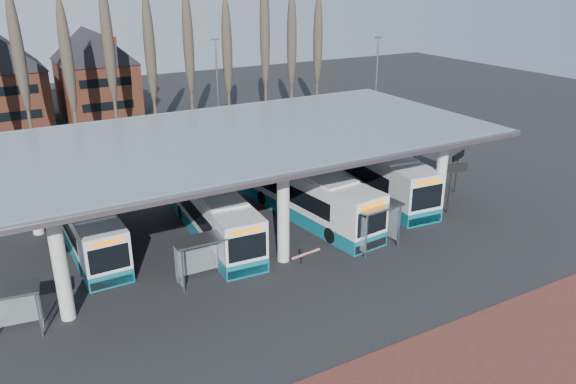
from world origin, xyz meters
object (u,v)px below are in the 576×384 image
bus_0 (86,224)px  bus_3 (372,172)px  shelter_0 (10,301)px  shelter_1 (199,250)px  bus_1 (213,213)px  bus_2 (307,194)px  shelter_2 (375,216)px

bus_0 → bus_3: size_ratio=0.86×
shelter_0 → shelter_1: shelter_1 is taller
bus_3 → bus_1: bearing=-171.1°
bus_0 → shelter_1: (4.47, -7.37, 0.42)m
bus_3 → shelter_1: bearing=-154.7°
bus_2 → shelter_0: bus_2 is taller
shelter_2 → bus_0: bearing=145.7°
bus_1 → shelter_1: 5.82m
bus_2 → shelter_0: size_ratio=4.62×
bus_1 → shelter_0: bearing=-151.9°
bus_1 → shelter_1: bus_1 is taller
bus_0 → shelter_1: 8.63m
bus_1 → shelter_1: bearing=-115.2°
bus_3 → shelter_1: 17.26m
bus_2 → shelter_2: bus_2 is taller
bus_1 → shelter_1: (-2.82, -5.08, 0.35)m
bus_2 → shelter_2: size_ratio=4.04×
bus_2 → shelter_0: (-18.81, -4.99, 0.12)m
shelter_0 → bus_0: bearing=65.8°
bus_1 → shelter_2: bearing=-35.5°
shelter_0 → bus_1: bearing=31.9°
bus_3 → shelter_0: bus_3 is taller
shelter_0 → bus_2: bearing=22.6°
bus_3 → shelter_1: size_ratio=4.66×
bus_3 → shelter_1: (-16.17, -6.04, 0.19)m
bus_1 → bus_3: bearing=8.0°
bus_0 → bus_3: (20.64, -1.33, 0.22)m
bus_2 → shelter_2: 6.15m
shelter_0 → shelter_1: 9.28m
bus_1 → bus_2: (6.71, -0.44, 0.10)m
shelter_0 → shelter_1: size_ratio=0.98×
bus_0 → bus_1: bearing=-18.3°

